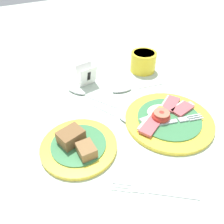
{
  "coord_description": "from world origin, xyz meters",
  "views": [
    {
      "loc": [
        -0.29,
        -0.32,
        0.43
      ],
      "look_at": [
        -0.05,
        0.1,
        0.02
      ],
      "focal_mm": 35.0,
      "sensor_mm": 36.0,
      "label": 1
    }
  ],
  "objects_px": {
    "breakfast_plate": "(168,118)",
    "fork_on_cloth": "(156,191)",
    "bread_plate": "(78,145)",
    "sugar_cup": "(143,61)",
    "teaspoon_by_saucer": "(122,117)",
    "number_card": "(87,75)",
    "teaspoon_near_cup": "(83,94)",
    "teaspoon_stray": "(129,89)"
  },
  "relations": [
    {
      "from": "bread_plate",
      "to": "teaspoon_stray",
      "type": "distance_m",
      "value": 0.3
    },
    {
      "from": "breakfast_plate",
      "to": "sugar_cup",
      "type": "distance_m",
      "value": 0.3
    },
    {
      "from": "teaspoon_by_saucer",
      "to": "teaspoon_stray",
      "type": "xyz_separation_m",
      "value": [
        0.1,
        0.11,
        0.0
      ]
    },
    {
      "from": "breakfast_plate",
      "to": "teaspoon_near_cup",
      "type": "distance_m",
      "value": 0.29
    },
    {
      "from": "sugar_cup",
      "to": "teaspoon_stray",
      "type": "distance_m",
      "value": 0.15
    },
    {
      "from": "bread_plate",
      "to": "number_card",
      "type": "xyz_separation_m",
      "value": [
        0.15,
        0.26,
        0.03
      ]
    },
    {
      "from": "sugar_cup",
      "to": "teaspoon_stray",
      "type": "relative_size",
      "value": 0.49
    },
    {
      "from": "breakfast_plate",
      "to": "number_card",
      "type": "relative_size",
      "value": 3.41
    },
    {
      "from": "number_card",
      "to": "fork_on_cloth",
      "type": "distance_m",
      "value": 0.45
    },
    {
      "from": "breakfast_plate",
      "to": "number_card",
      "type": "height_order",
      "value": "number_card"
    },
    {
      "from": "breakfast_plate",
      "to": "sugar_cup",
      "type": "height_order",
      "value": "sugar_cup"
    },
    {
      "from": "teaspoon_near_cup",
      "to": "teaspoon_stray",
      "type": "bearing_deg",
      "value": -138.96
    },
    {
      "from": "sugar_cup",
      "to": "teaspoon_by_saucer",
      "type": "relative_size",
      "value": 0.52
    },
    {
      "from": "sugar_cup",
      "to": "teaspoon_stray",
      "type": "xyz_separation_m",
      "value": [
        -0.12,
        -0.09,
        -0.03
      ]
    },
    {
      "from": "bread_plate",
      "to": "sugar_cup",
      "type": "relative_size",
      "value": 2.03
    },
    {
      "from": "bread_plate",
      "to": "teaspoon_near_cup",
      "type": "height_order",
      "value": "bread_plate"
    },
    {
      "from": "bread_plate",
      "to": "teaspoon_by_saucer",
      "type": "relative_size",
      "value": 1.05
    },
    {
      "from": "number_card",
      "to": "teaspoon_by_saucer",
      "type": "relative_size",
      "value": 0.4
    },
    {
      "from": "sugar_cup",
      "to": "teaspoon_near_cup",
      "type": "bearing_deg",
      "value": -172.93
    },
    {
      "from": "teaspoon_stray",
      "to": "fork_on_cloth",
      "type": "distance_m",
      "value": 0.38
    },
    {
      "from": "number_card",
      "to": "teaspoon_near_cup",
      "type": "bearing_deg",
      "value": -134.43
    },
    {
      "from": "teaspoon_stray",
      "to": "breakfast_plate",
      "type": "bearing_deg",
      "value": 103.57
    },
    {
      "from": "teaspoon_by_saucer",
      "to": "fork_on_cloth",
      "type": "relative_size",
      "value": 1.19
    },
    {
      "from": "sugar_cup",
      "to": "teaspoon_by_saucer",
      "type": "distance_m",
      "value": 0.3
    },
    {
      "from": "bread_plate",
      "to": "teaspoon_by_saucer",
      "type": "distance_m",
      "value": 0.16
    },
    {
      "from": "bread_plate",
      "to": "number_card",
      "type": "bearing_deg",
      "value": 60.44
    },
    {
      "from": "sugar_cup",
      "to": "bread_plate",
      "type": "bearing_deg",
      "value": -147.34
    },
    {
      "from": "bread_plate",
      "to": "sugar_cup",
      "type": "bearing_deg",
      "value": 32.66
    },
    {
      "from": "bread_plate",
      "to": "breakfast_plate",
      "type": "bearing_deg",
      "value": -7.34
    },
    {
      "from": "bread_plate",
      "to": "teaspoon_by_saucer",
      "type": "xyz_separation_m",
      "value": [
        0.16,
        0.04,
        -0.01
      ]
    },
    {
      "from": "teaspoon_stray",
      "to": "bread_plate",
      "type": "bearing_deg",
      "value": 42.46
    },
    {
      "from": "breakfast_plate",
      "to": "fork_on_cloth",
      "type": "bearing_deg",
      "value": -136.67
    },
    {
      "from": "teaspoon_by_saucer",
      "to": "teaspoon_near_cup",
      "type": "relative_size",
      "value": 1.04
    },
    {
      "from": "teaspoon_near_cup",
      "to": "sugar_cup",
      "type": "bearing_deg",
      "value": -112.53
    },
    {
      "from": "breakfast_plate",
      "to": "teaspoon_by_saucer",
      "type": "height_order",
      "value": "breakfast_plate"
    },
    {
      "from": "teaspoon_stray",
      "to": "fork_on_cloth",
      "type": "relative_size",
      "value": 1.25
    },
    {
      "from": "breakfast_plate",
      "to": "fork_on_cloth",
      "type": "distance_m",
      "value": 0.23
    },
    {
      "from": "sugar_cup",
      "to": "fork_on_cloth",
      "type": "xyz_separation_m",
      "value": [
        -0.28,
        -0.43,
        -0.04
      ]
    },
    {
      "from": "sugar_cup",
      "to": "fork_on_cloth",
      "type": "bearing_deg",
      "value": -122.89
    },
    {
      "from": "breakfast_plate",
      "to": "teaspoon_near_cup",
      "type": "height_order",
      "value": "breakfast_plate"
    },
    {
      "from": "number_card",
      "to": "teaspoon_near_cup",
      "type": "xyz_separation_m",
      "value": [
        -0.04,
        -0.05,
        -0.03
      ]
    },
    {
      "from": "bread_plate",
      "to": "teaspoon_near_cup",
      "type": "bearing_deg",
      "value": 62.92
    }
  ]
}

